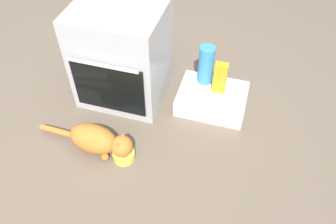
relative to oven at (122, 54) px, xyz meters
The scene contains 7 objects.
ground 0.60m from the oven, 81.95° to the right, with size 8.00×8.00×0.00m, color #6B5B4C.
oven is the anchor object (origin of this frame).
pantry_cabinet 0.73m from the oven, ahead, with size 0.49×0.38×0.13m, color white.
food_bowl 0.71m from the oven, 70.35° to the right, with size 0.14×0.14×0.09m.
cat 0.63m from the oven, 86.27° to the right, with size 0.69×0.21×0.21m.
water_bottle 0.60m from the oven, 14.22° to the left, with size 0.11×0.11×0.30m, color #388CD1.
juice_carton 0.71m from the oven, ahead, with size 0.09×0.06×0.24m, color orange.
Camera 1 is at (0.78, -1.27, 1.81)m, focal length 36.04 mm.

